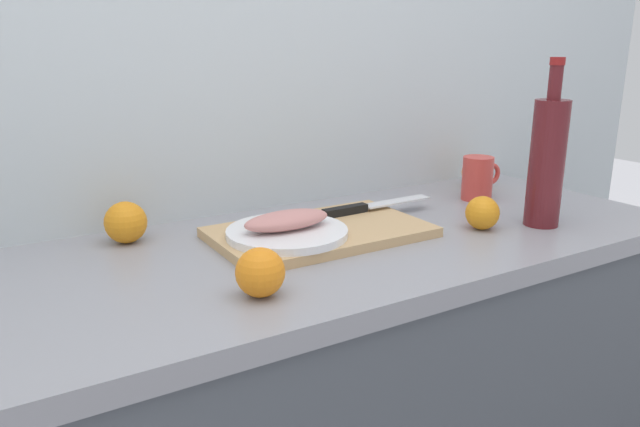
{
  "coord_description": "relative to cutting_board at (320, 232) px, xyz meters",
  "views": [
    {
      "loc": [
        -0.39,
        -0.97,
        1.29
      ],
      "look_at": [
        0.21,
        0.04,
        0.95
      ],
      "focal_mm": 33.64,
      "sensor_mm": 36.0,
      "label": 1
    }
  ],
  "objects": [
    {
      "name": "back_wall",
      "position": [
        -0.21,
        0.29,
        0.34
      ],
      "size": [
        3.2,
        0.05,
        2.5
      ],
      "primitive_type": "cube",
      "color": "silver",
      "rests_on": "ground_plane"
    },
    {
      "name": "cutting_board",
      "position": [
        0.0,
        0.0,
        0.0
      ],
      "size": [
        0.43,
        0.26,
        0.02
      ],
      "primitive_type": "cube",
      "color": "tan",
      "rests_on": "kitchen_counter"
    },
    {
      "name": "white_plate",
      "position": [
        -0.08,
        -0.02,
        0.02
      ],
      "size": [
        0.24,
        0.24,
        0.01
      ],
      "primitive_type": "cylinder",
      "color": "white",
      "rests_on": "cutting_board"
    },
    {
      "name": "fish_fillet",
      "position": [
        -0.08,
        -0.02,
        0.04
      ],
      "size": [
        0.18,
        0.08,
        0.04
      ],
      "primitive_type": "ellipsoid",
      "color": "tan",
      "rests_on": "white_plate"
    },
    {
      "name": "chef_knife",
      "position": [
        0.15,
        0.06,
        0.02
      ],
      "size": [
        0.29,
        0.04,
        0.02
      ],
      "rotation": [
        0.0,
        0.0,
        0.03
      ],
      "color": "silver",
      "rests_on": "cutting_board"
    },
    {
      "name": "wine_bottle",
      "position": [
        0.46,
        -0.18,
        0.13
      ],
      "size": [
        0.07,
        0.07,
        0.36
      ],
      "color": "#59191E",
      "rests_on": "kitchen_counter"
    },
    {
      "name": "coffee_mug_2",
      "position": [
        0.5,
        0.06,
        0.05
      ],
      "size": [
        0.12,
        0.08,
        0.11
      ],
      "color": "#CC3F38",
      "rests_on": "kitchen_counter"
    },
    {
      "name": "orange_0",
      "position": [
        0.32,
        -0.13,
        0.03
      ],
      "size": [
        0.07,
        0.07,
        0.07
      ],
      "primitive_type": "sphere",
      "color": "orange",
      "rests_on": "kitchen_counter"
    },
    {
      "name": "orange_1",
      "position": [
        -0.23,
        -0.21,
        0.03
      ],
      "size": [
        0.08,
        0.08,
        0.08
      ],
      "primitive_type": "sphere",
      "color": "orange",
      "rests_on": "kitchen_counter"
    },
    {
      "name": "orange_2",
      "position": [
        0.6,
        0.16,
        0.03
      ],
      "size": [
        0.08,
        0.08,
        0.08
      ],
      "primitive_type": "sphere",
      "color": "orange",
      "rests_on": "kitchen_counter"
    },
    {
      "name": "orange_3",
      "position": [
        -0.35,
        0.17,
        0.03
      ],
      "size": [
        0.08,
        0.08,
        0.08
      ],
      "primitive_type": "sphere",
      "color": "orange",
      "rests_on": "kitchen_counter"
    }
  ]
}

